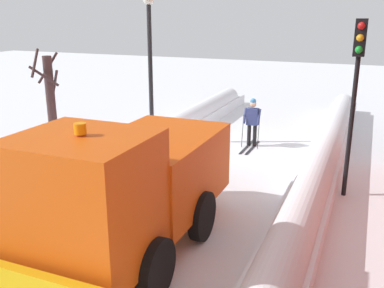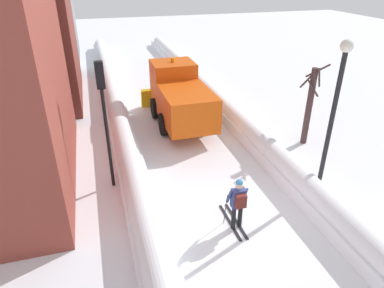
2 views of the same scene
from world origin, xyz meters
The scene contains 8 objects.
ground_plane centered at (0.00, 10.00, 0.00)m, with size 80.00×80.00×0.00m, color white.
snowbank_left centered at (-2.89, 10.00, 0.45)m, with size 1.10×36.00×1.03m.
snowbank_right centered at (2.89, 10.00, 0.40)m, with size 1.10×36.00×0.95m.
plow_truck centered at (0.23, 7.96, 1.48)m, with size 3.20×5.98×3.12m.
skier centered at (-0.10, -0.40, 1.00)m, with size 0.62×1.80×1.81m.
traffic_light_pole centered at (-3.64, 3.21, 3.26)m, with size 0.28×0.42×4.67m.
street_lamp centered at (3.56, 0.61, 3.43)m, with size 0.40×0.40×5.45m.
bare_tree_near centered at (5.23, 4.18, 1.89)m, with size 1.09×1.09×3.75m.
Camera 2 is at (-3.83, -8.13, 7.41)m, focal length 32.16 mm.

